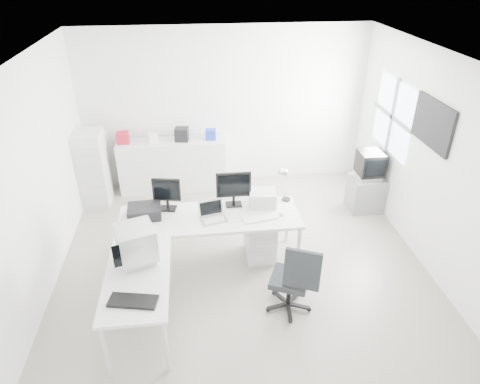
{
  "coord_description": "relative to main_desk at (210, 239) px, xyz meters",
  "views": [
    {
      "loc": [
        -0.58,
        -4.75,
        3.84
      ],
      "look_at": [
        0.0,
        0.2,
        1.0
      ],
      "focal_mm": 32.0,
      "sensor_mm": 36.0,
      "label": 1
    }
  ],
  "objects": [
    {
      "name": "floor",
      "position": [
        0.43,
        -0.04,
        -0.38
      ],
      "size": [
        5.0,
        5.0,
        0.01
      ],
      "primitive_type": "cube",
      "color": "beige",
      "rests_on": "ground"
    },
    {
      "name": "ceiling",
      "position": [
        0.43,
        -0.04,
        2.42
      ],
      "size": [
        5.0,
        5.0,
        0.01
      ],
      "primitive_type": "cube",
      "color": "white",
      "rests_on": "back_wall"
    },
    {
      "name": "back_wall",
      "position": [
        0.43,
        2.46,
        1.02
      ],
      "size": [
        5.0,
        0.02,
        2.8
      ],
      "primitive_type": "cube",
      "color": "white",
      "rests_on": "floor"
    },
    {
      "name": "left_wall",
      "position": [
        -2.07,
        -0.04,
        1.02
      ],
      "size": [
        0.02,
        5.0,
        2.8
      ],
      "primitive_type": "cube",
      "color": "white",
      "rests_on": "floor"
    },
    {
      "name": "right_wall",
      "position": [
        2.93,
        -0.04,
        1.02
      ],
      "size": [
        0.02,
        5.0,
        2.8
      ],
      "primitive_type": "cube",
      "color": "white",
      "rests_on": "floor"
    },
    {
      "name": "window",
      "position": [
        2.91,
        1.16,
        1.23
      ],
      "size": [
        0.02,
        1.2,
        1.1
      ],
      "primitive_type": null,
      "color": "white",
      "rests_on": "right_wall"
    },
    {
      "name": "wall_picture",
      "position": [
        2.9,
        0.06,
        1.52
      ],
      "size": [
        0.04,
        0.9,
        0.6
      ],
      "primitive_type": null,
      "color": "black",
      "rests_on": "right_wall"
    },
    {
      "name": "main_desk",
      "position": [
        0.0,
        0.0,
        0.0
      ],
      "size": [
        2.4,
        0.8,
        0.75
      ],
      "primitive_type": null,
      "color": "silver",
      "rests_on": "floor"
    },
    {
      "name": "side_desk",
      "position": [
        -0.85,
        -1.1,
        0.0
      ],
      "size": [
        0.7,
        1.4,
        0.75
      ],
      "primitive_type": null,
      "color": "silver",
      "rests_on": "floor"
    },
    {
      "name": "drawer_pedestal",
      "position": [
        0.7,
        0.05,
        -0.08
      ],
      "size": [
        0.4,
        0.5,
        0.6
      ],
      "primitive_type": "cube",
      "color": "silver",
      "rests_on": "floor"
    },
    {
      "name": "inkjet_printer",
      "position": [
        -0.85,
        0.1,
        0.45
      ],
      "size": [
        0.45,
        0.36,
        0.15
      ],
      "primitive_type": "cube",
      "rotation": [
        0.0,
        0.0,
        0.05
      ],
      "color": "black",
      "rests_on": "main_desk"
    },
    {
      "name": "lcd_monitor_small",
      "position": [
        -0.55,
        0.25,
        0.61
      ],
      "size": [
        0.41,
        0.28,
        0.48
      ],
      "primitive_type": null,
      "rotation": [
        0.0,
        0.0,
        -0.18
      ],
      "color": "black",
      "rests_on": "main_desk"
    },
    {
      "name": "lcd_monitor_large",
      "position": [
        0.35,
        0.25,
        0.62
      ],
      "size": [
        0.48,
        0.19,
        0.49
      ],
      "primitive_type": null,
      "rotation": [
        0.0,
        0.0,
        -0.01
      ],
      "color": "black",
      "rests_on": "main_desk"
    },
    {
      "name": "laptop",
      "position": [
        0.05,
        -0.1,
        0.48
      ],
      "size": [
        0.38,
        0.39,
        0.21
      ],
      "primitive_type": null,
      "rotation": [
        0.0,
        0.0,
        0.24
      ],
      "color": "#B7B7BA",
      "rests_on": "main_desk"
    },
    {
      "name": "white_keyboard",
      "position": [
        0.65,
        -0.15,
        0.38
      ],
      "size": [
        0.47,
        0.21,
        0.02
      ],
      "primitive_type": "cube",
      "rotation": [
        0.0,
        0.0,
        0.17
      ],
      "color": "silver",
      "rests_on": "main_desk"
    },
    {
      "name": "white_mouse",
      "position": [
        0.95,
        -0.1,
        0.41
      ],
      "size": [
        0.06,
        0.06,
        0.06
      ],
      "primitive_type": "sphere",
      "color": "silver",
      "rests_on": "main_desk"
    },
    {
      "name": "laser_printer",
      "position": [
        0.75,
        0.22,
        0.48
      ],
      "size": [
        0.39,
        0.35,
        0.21
      ],
      "primitive_type": "cube",
      "rotation": [
        0.0,
        0.0,
        -0.1
      ],
      "color": "silver",
      "rests_on": "main_desk"
    },
    {
      "name": "desk_lamp",
      "position": [
        1.1,
        0.3,
        0.62
      ],
      "size": [
        0.21,
        0.21,
        0.5
      ],
      "primitive_type": null,
      "rotation": [
        0.0,
        0.0,
        0.29
      ],
      "color": "silver",
      "rests_on": "main_desk"
    },
    {
      "name": "crt_monitor",
      "position": [
        -0.85,
        -0.85,
        0.62
      ],
      "size": [
        0.54,
        0.54,
        0.49
      ],
      "primitive_type": null,
      "rotation": [
        0.0,
        0.0,
        0.31
      ],
      "color": "#B7B7BA",
      "rests_on": "side_desk"
    },
    {
      "name": "black_keyboard",
      "position": [
        -0.85,
        -1.5,
        0.39
      ],
      "size": [
        0.52,
        0.29,
        0.03
      ],
      "primitive_type": "cube",
      "rotation": [
        0.0,
        0.0,
        -0.21
      ],
      "color": "black",
      "rests_on": "side_desk"
    },
    {
      "name": "office_chair",
      "position": [
        0.88,
        -1.0,
        0.11
      ],
      "size": [
        0.75,
        0.75,
        0.98
      ],
      "primitive_type": null,
      "rotation": [
        0.0,
        0.0,
        -0.42
      ],
      "color": "#25282A",
      "rests_on": "floor"
    },
    {
      "name": "tv_cabinet",
      "position": [
        2.65,
        1.1,
        -0.08
      ],
      "size": [
        0.54,
        0.44,
        0.59
      ],
      "primitive_type": "cube",
      "color": "gray",
      "rests_on": "floor"
    },
    {
      "name": "crt_tv",
      "position": [
        2.65,
        1.1,
        0.44
      ],
      "size": [
        0.5,
        0.48,
        0.45
      ],
      "primitive_type": null,
      "color": "black",
      "rests_on": "tv_cabinet"
    },
    {
      "name": "sideboard",
      "position": [
        -0.55,
        2.2,
        0.09
      ],
      "size": [
        1.87,
        0.47,
        0.93
      ],
      "primitive_type": "cube",
      "color": "silver",
      "rests_on": "floor"
    },
    {
      "name": "clutter_box_a",
      "position": [
        -1.35,
        2.2,
        0.66
      ],
      "size": [
        0.2,
        0.18,
        0.2
      ],
      "primitive_type": "cube",
      "rotation": [
        0.0,
        0.0,
        0.01
      ],
      "color": "#B1192C",
      "rests_on": "sideboard"
    },
    {
      "name": "clutter_box_b",
      "position": [
        -0.85,
        2.2,
        0.64
      ],
      "size": [
        0.19,
        0.18,
        0.16
      ],
      "primitive_type": "cube",
      "rotation": [
        0.0,
        0.0,
        0.3
      ],
      "color": "silver",
      "rests_on": "sideboard"
    },
    {
      "name": "clutter_box_c",
      "position": [
        -0.35,
        2.2,
        0.67
      ],
      "size": [
        0.25,
        0.23,
        0.23
      ],
      "primitive_type": "cube",
      "rotation": [
        0.0,
        0.0,
        -0.13
      ],
      "color": "black",
      "rests_on": "sideboard"
    },
    {
      "name": "clutter_box_d",
      "position": [
        0.15,
        2.2,
        0.65
      ],
      "size": [
        0.19,
        0.17,
        0.18
      ],
      "primitive_type": "cube",
      "rotation": [
        0.0,
        0.0,
        -0.11
      ],
      "color": "#1938B5",
      "rests_on": "sideboard"
    },
    {
      "name": "clutter_bottle",
      "position": [
        -1.65,
        2.24,
        0.67
      ],
      "size": [
        0.07,
        0.07,
        0.22
      ],
      "primitive_type": "cylinder",
      "color": "silver",
      "rests_on": "sideboard"
    },
    {
      "name": "filing_cabinet",
      "position": [
        -1.85,
        1.85,
        0.27
      ],
      "size": [
        0.45,
        0.54,
        1.3
      ],
      "primitive_type": "cube",
      "color": "silver",
      "rests_on": "floor"
    }
  ]
}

